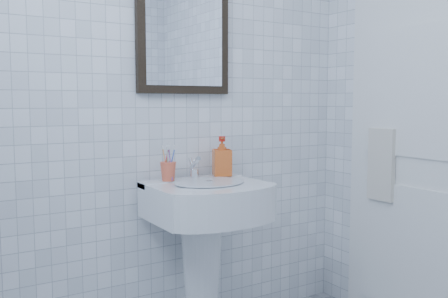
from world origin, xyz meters
TOP-DOWN VIEW (x-y plane):
  - wall_back at (0.00, 1.20)m, footprint 2.20×0.02m
  - washbasin at (0.12, 0.99)m, footprint 0.54×0.39m
  - faucet at (0.12, 1.08)m, footprint 0.05×0.10m
  - toothbrush_cup at (-0.02, 1.08)m, footprint 0.08×0.08m
  - soap_dispenser at (0.29, 1.10)m, footprint 0.12×0.12m
  - wall_mirror at (0.12, 1.18)m, footprint 0.50×0.04m
  - bathroom_door at (1.08, 0.55)m, footprint 0.04×0.80m
  - towel_ring at (1.06, 0.72)m, footprint 0.01×0.18m
  - hand_towel at (1.04, 0.72)m, footprint 0.03×0.16m

SIDE VIEW (x-z plane):
  - washbasin at x=0.12m, z-range 0.14..0.97m
  - faucet at x=0.12m, z-range 0.81..0.93m
  - toothbrush_cup at x=-0.02m, z-range 0.82..0.91m
  - hand_towel at x=1.04m, z-range 0.68..1.06m
  - soap_dispenser at x=0.29m, z-range 0.82..1.02m
  - bathroom_door at x=1.08m, z-range 0.00..2.00m
  - towel_ring at x=1.06m, z-range 0.96..1.14m
  - wall_back at x=0.00m, z-range 0.00..2.50m
  - wall_mirror at x=0.12m, z-range 1.24..1.86m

